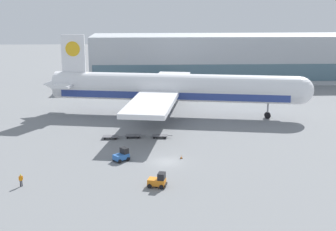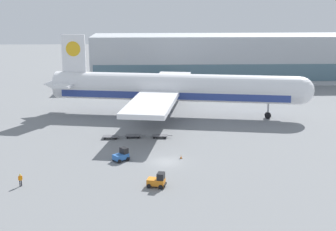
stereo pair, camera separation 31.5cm
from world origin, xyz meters
name	(u,v)px [view 2 (the right image)]	position (x,y,z in m)	size (l,w,h in m)	color
ground_plane	(166,162)	(0.00, 0.00, 0.00)	(400.00, 400.00, 0.00)	slate
terminal_building	(242,58)	(25.65, 73.22, 6.99)	(90.00, 18.20, 14.00)	#B2B7BC
airplane_main	(171,88)	(2.03, 29.97, 5.84)	(57.67, 48.66, 17.00)	white
baggage_tug_foreground	(157,181)	(-1.46, -9.82, 0.88)	(2.72, 2.14, 2.00)	orange
baggage_tug_mid	(122,155)	(-6.78, 0.81, 0.88)	(2.78, 2.68, 2.00)	#2D66B7
baggage_dolly_lead	(111,137)	(-9.44, 12.74, 0.39)	(3.74, 1.66, 0.48)	#56565B
baggage_dolly_second	(133,135)	(-5.39, 13.26, 0.39)	(3.74, 1.66, 0.48)	#56565B
baggage_dolly_third	(160,136)	(-0.65, 12.97, 0.39)	(3.74, 1.66, 0.48)	#56565B
ground_crew_near	(20,179)	(-19.62, -8.89, 1.01)	(0.49, 0.38, 1.72)	black
traffic_cone_near	(181,157)	(2.42, 1.48, 0.27)	(0.40, 0.40, 0.56)	black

